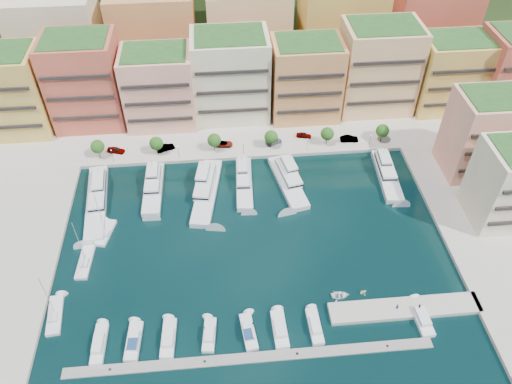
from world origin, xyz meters
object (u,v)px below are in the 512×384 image
sailboat_2 (106,233)px  lamppost_4 (370,139)px  cruiser_6 (315,327)px  car_4 (304,135)px  yacht_4 (288,180)px  sailboat_1 (85,262)px  tree_4 (327,134)px  car_5 (349,139)px  tree_0 (98,147)px  cruiser_5 (280,329)px  cruiser_9 (421,318)px  person_0 (397,307)px  yacht_3 (244,180)px  car_2 (224,144)px  tree_1 (156,143)px  lamppost_2 (243,146)px  tree_5 (383,131)px  tender_0 (340,295)px  tender_1 (363,292)px  lamppost_0 (112,154)px  tree_3 (271,137)px  yacht_2 (207,188)px  sailboat_0 (55,316)px  lamppost_3 (307,143)px  yacht_6 (386,172)px  cruiser_4 (249,332)px  yacht_0 (97,198)px  cruiser_2 (168,339)px  person_1 (419,307)px  car_1 (165,148)px  lamppost_1 (178,150)px  cruiser_0 (99,344)px  yacht_1 (153,186)px  car_3 (274,142)px  tree_2 (214,140)px  cruiser_3 (209,335)px  car_0 (116,150)px

sailboat_2 → lamppost_4: bearing=20.1°
cruiser_6 → car_4: car_4 is taller
yacht_4 → sailboat_2: (-46.12, -14.22, -0.77)m
sailboat_2 → sailboat_1: 9.11m
tree_4 → car_5: (6.91, 0.87, -2.89)m
tree_0 → tree_4: 64.00m
tree_4 → cruiser_5: tree_4 is taller
cruiser_9 → person_0: bearing=153.3°
yacht_3 → car_2: size_ratio=3.82×
tree_1 → tree_0: bearing=180.0°
lamppost_2 → cruiser_5: size_ratio=0.49×
car_4 → tree_5: bearing=-85.2°
tender_0 → cruiser_9: bearing=-114.1°
tree_4 → lamppost_2: tree_4 is taller
tender_1 → lamppost_0: bearing=28.0°
tree_3 → yacht_2: tree_3 is taller
sailboat_2 → sailboat_1: bearing=-112.4°
tree_5 → sailboat_0: 97.06m
tree_3 → lamppost_3: 10.30m
tree_4 → cruiser_9: tree_4 is taller
yacht_2 → yacht_6: 48.50m
tree_1 → cruiser_4: bearing=-70.2°
tree_5 → sailboat_2: sailboat_2 is taller
lamppost_3 → yacht_0: size_ratio=0.16×
tree_4 → cruiser_2: size_ratio=0.64×
person_1 → yacht_0: bearing=-56.7°
cruiser_6 → car_1: bearing=118.5°
cruiser_5 → person_0: bearing=5.4°
lamppost_1 → yacht_2: bearing=-61.0°
person_1 → car_5: bearing=-116.0°
yacht_3 → sailboat_0: bearing=-138.6°
lamppost_1 → yacht_4: bearing=-22.2°
yacht_0 → tender_0: yacht_0 is taller
tree_0 → cruiser_0: bearing=-82.8°
sailboat_0 → lamppost_2: bearing=48.4°
tree_4 → tender_1: 50.88m
tree_3 → yacht_2: (-18.63, -15.62, -3.53)m
cruiser_6 → car_1: car_1 is taller
cruiser_2 → cruiser_0: bearing=-180.0°
yacht_1 → car_5: (55.44, 14.26, 0.76)m
lamppost_0 → car_2: 30.97m
lamppost_2 → lamppost_4: (36.00, 0.00, 0.00)m
cruiser_5 → sailboat_2: 48.63m
cruiser_6 → car_3: car_3 is taller
tree_3 → lamppost_2: (-8.00, -2.30, -0.92)m
cruiser_0 → person_1: size_ratio=4.70×
person_1 → sailboat_0: bearing=-32.0°
tree_2 → cruiser_3: size_ratio=0.73×
yacht_2 → car_0: 30.57m
yacht_6 → car_2: yacht_6 is taller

